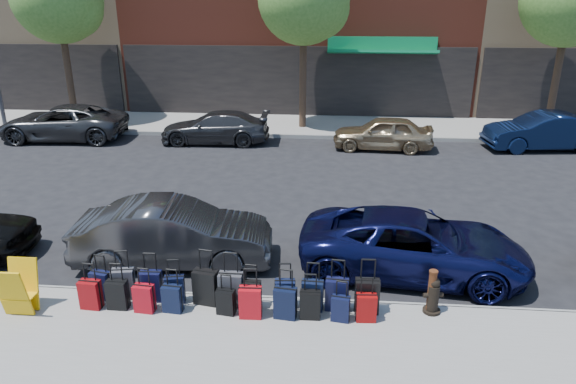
# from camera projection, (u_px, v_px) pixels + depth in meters

# --- Properties ---
(ground) EXTENTS (120.00, 120.00, 0.00)m
(ground) POSITION_uv_depth(u_px,v_px,m) (263.00, 212.00, 14.09)
(ground) COLOR black
(ground) RESTS_ON ground
(sidewalk_near) EXTENTS (60.00, 4.00, 0.15)m
(sidewalk_near) POSITION_uv_depth(u_px,v_px,m) (209.00, 369.00, 8.01)
(sidewalk_near) COLOR gray
(sidewalk_near) RESTS_ON ground
(sidewalk_far) EXTENTS (60.00, 4.00, 0.15)m
(sidewalk_far) POSITION_uv_depth(u_px,v_px,m) (292.00, 125.00, 23.38)
(sidewalk_far) COLOR gray
(sidewalk_far) RESTS_ON ground
(curb_near) EXTENTS (60.00, 0.08, 0.15)m
(curb_near) POSITION_uv_depth(u_px,v_px,m) (233.00, 298.00, 9.89)
(curb_near) COLOR gray
(curb_near) RESTS_ON ground
(curb_far) EXTENTS (60.00, 0.08, 0.15)m
(curb_far) POSITION_uv_depth(u_px,v_px,m) (288.00, 136.00, 21.50)
(curb_far) COLOR gray
(curb_far) RESTS_ON ground
(tree_left) EXTENTS (3.80, 3.80, 7.27)m
(tree_left) POSITION_uv_depth(u_px,v_px,m) (61.00, 0.00, 21.82)
(tree_left) COLOR black
(tree_left) RESTS_ON sidewalk_far
(tree_center) EXTENTS (3.80, 3.80, 7.27)m
(tree_center) POSITION_uv_depth(u_px,v_px,m) (307.00, 0.00, 20.98)
(tree_center) COLOR black
(tree_center) RESTS_ON sidewalk_far
(tree_right) EXTENTS (3.80, 3.80, 7.27)m
(tree_right) POSITION_uv_depth(u_px,v_px,m) (574.00, 1.00, 20.13)
(tree_right) COLOR black
(tree_right) RESTS_ON sidewalk_far
(suitcase_front_0) EXTENTS (0.40, 0.27, 0.88)m
(suitcase_front_0) POSITION_uv_depth(u_px,v_px,m) (101.00, 285.00, 9.68)
(suitcase_front_0) COLOR black
(suitcase_front_0) RESTS_ON sidewalk_near
(suitcase_front_1) EXTENTS (0.44, 0.29, 0.98)m
(suitcase_front_1) POSITION_uv_depth(u_px,v_px,m) (124.00, 284.00, 9.66)
(suitcase_front_1) COLOR #3E3E43
(suitcase_front_1) RESTS_ON sidewalk_near
(suitcase_front_2) EXTENTS (0.41, 0.23, 0.96)m
(suitcase_front_2) POSITION_uv_depth(u_px,v_px,m) (151.00, 286.00, 9.60)
(suitcase_front_2) COLOR black
(suitcase_front_2) RESTS_ON sidewalk_near
(suitcase_front_3) EXTENTS (0.39, 0.26, 0.87)m
(suitcase_front_3) POSITION_uv_depth(u_px,v_px,m) (175.00, 289.00, 9.54)
(suitcase_front_3) COLOR black
(suitcase_front_3) RESTS_ON sidewalk_near
(suitcase_front_4) EXTENTS (0.48, 0.32, 1.07)m
(suitcase_front_4) POSITION_uv_depth(u_px,v_px,m) (206.00, 287.00, 9.50)
(suitcase_front_4) COLOR black
(suitcase_front_4) RESTS_ON sidewalk_near
(suitcase_front_5) EXTENTS (0.44, 0.24, 1.05)m
(suitcase_front_5) POSITION_uv_depth(u_px,v_px,m) (231.00, 289.00, 9.43)
(suitcase_front_5) COLOR #36363B
(suitcase_front_5) RESTS_ON sidewalk_near
(suitcase_front_6) EXTENTS (0.37, 0.22, 0.86)m
(suitcase_front_6) POSITION_uv_depth(u_px,v_px,m) (251.00, 294.00, 9.39)
(suitcase_front_6) COLOR black
(suitcase_front_6) RESTS_ON sidewalk_near
(suitcase_front_7) EXTENTS (0.38, 0.23, 0.88)m
(suitcase_front_7) POSITION_uv_depth(u_px,v_px,m) (285.00, 294.00, 9.40)
(suitcase_front_7) COLOR black
(suitcase_front_7) RESTS_ON sidewalk_near
(suitcase_front_8) EXTENTS (0.39, 0.23, 0.93)m
(suitcase_front_8) POSITION_uv_depth(u_px,v_px,m) (312.00, 295.00, 9.32)
(suitcase_front_8) COLOR black
(suitcase_front_8) RESTS_ON sidewalk_near
(suitcase_front_9) EXTENTS (0.43, 0.26, 0.99)m
(suitcase_front_9) POSITION_uv_depth(u_px,v_px,m) (337.00, 294.00, 9.31)
(suitcase_front_9) COLOR black
(suitcase_front_9) RESTS_ON sidewalk_near
(suitcase_front_10) EXTENTS (0.44, 0.25, 1.04)m
(suitcase_front_10) POSITION_uv_depth(u_px,v_px,m) (367.00, 296.00, 9.23)
(suitcase_front_10) COLOR black
(suitcase_front_10) RESTS_ON sidewalk_near
(suitcase_back_0) EXTENTS (0.39, 0.24, 0.89)m
(suitcase_back_0) POSITION_uv_depth(u_px,v_px,m) (91.00, 294.00, 9.37)
(suitcase_back_0) COLOR maroon
(suitcase_back_0) RESTS_ON sidewalk_near
(suitcase_back_1) EXTENTS (0.38, 0.22, 0.89)m
(suitcase_back_1) POSITION_uv_depth(u_px,v_px,m) (117.00, 295.00, 9.36)
(suitcase_back_1) COLOR black
(suitcase_back_1) RESTS_ON sidewalk_near
(suitcase_back_2) EXTENTS (0.38, 0.24, 0.85)m
(suitcase_back_2) POSITION_uv_depth(u_px,v_px,m) (144.00, 298.00, 9.27)
(suitcase_back_2) COLOR #A50A15
(suitcase_back_2) RESTS_ON sidewalk_near
(suitcase_back_3) EXTENTS (0.37, 0.23, 0.83)m
(suitcase_back_3) POSITION_uv_depth(u_px,v_px,m) (172.00, 298.00, 9.27)
(suitcase_back_3) COLOR black
(suitcase_back_3) RESTS_ON sidewalk_near
(suitcase_back_5) EXTENTS (0.35, 0.24, 0.77)m
(suitcase_back_5) POSITION_uv_depth(u_px,v_px,m) (226.00, 302.00, 9.21)
(suitcase_back_5) COLOR black
(suitcase_back_5) RESTS_ON sidewalk_near
(suitcase_back_6) EXTENTS (0.40, 0.24, 0.94)m
(suitcase_back_6) POSITION_uv_depth(u_px,v_px,m) (250.00, 302.00, 9.10)
(suitcase_back_6) COLOR #B00B14
(suitcase_back_6) RESTS_ON sidewalk_near
(suitcase_back_7) EXTENTS (0.42, 0.28, 0.93)m
(suitcase_back_7) POSITION_uv_depth(u_px,v_px,m) (285.00, 303.00, 9.08)
(suitcase_back_7) COLOR black
(suitcase_back_7) RESTS_ON sidewalk_near
(suitcase_back_8) EXTENTS (0.36, 0.21, 0.85)m
(suitcase_back_8) POSITION_uv_depth(u_px,v_px,m) (310.00, 305.00, 9.08)
(suitcase_back_8) COLOR black
(suitcase_back_8) RESTS_ON sidewalk_near
(suitcase_back_9) EXTENTS (0.34, 0.23, 0.76)m
(suitcase_back_9) POSITION_uv_depth(u_px,v_px,m) (340.00, 308.00, 9.01)
(suitcase_back_9) COLOR black
(suitcase_back_9) RESTS_ON sidewalk_near
(suitcase_back_10) EXTENTS (0.36, 0.22, 0.83)m
(suitcase_back_10) POSITION_uv_depth(u_px,v_px,m) (366.00, 308.00, 9.00)
(suitcase_back_10) COLOR maroon
(suitcase_back_10) RESTS_ON sidewalk_near
(fire_hydrant) EXTENTS (0.36, 0.32, 0.71)m
(fire_hydrant) POSITION_uv_depth(u_px,v_px,m) (433.00, 296.00, 9.22)
(fire_hydrant) COLOR black
(fire_hydrant) RESTS_ON sidewalk_near
(bollard) EXTENTS (0.16, 0.16, 0.85)m
(bollard) POSITION_uv_depth(u_px,v_px,m) (432.00, 291.00, 9.18)
(bollard) COLOR #38190C
(bollard) RESTS_ON sidewalk_near
(display_rack) EXTENTS (0.54, 0.60, 0.97)m
(display_rack) POSITION_uv_depth(u_px,v_px,m) (18.00, 289.00, 9.16)
(display_rack) COLOR #EFB20D
(display_rack) RESTS_ON sidewalk_near
(car_near_1) EXTENTS (4.37, 1.87, 1.40)m
(car_near_1) POSITION_uv_depth(u_px,v_px,m) (174.00, 234.00, 11.15)
(car_near_1) COLOR #333335
(car_near_1) RESTS_ON ground
(car_near_2) EXTENTS (4.95, 2.68, 1.32)m
(car_near_2) POSITION_uv_depth(u_px,v_px,m) (414.00, 244.00, 10.77)
(car_near_2) COLOR #0D103C
(car_near_2) RESTS_ON ground
(car_far_0) EXTENTS (5.24, 2.66, 1.42)m
(car_far_0) POSITION_uv_depth(u_px,v_px,m) (62.00, 123.00, 21.08)
(car_far_0) COLOR #353638
(car_far_0) RESTS_ON ground
(car_far_1) EXTENTS (4.40, 1.91, 1.26)m
(car_far_1) POSITION_uv_depth(u_px,v_px,m) (215.00, 127.00, 20.62)
(car_far_1) COLOR #303032
(car_far_1) RESTS_ON ground
(car_far_2) EXTENTS (3.88, 1.76, 1.29)m
(car_far_2) POSITION_uv_depth(u_px,v_px,m) (383.00, 133.00, 19.72)
(car_far_2) COLOR #A08762
(car_far_2) RESTS_ON ground
(car_far_3) EXTENTS (4.49, 2.00, 1.43)m
(car_far_3) POSITION_uv_depth(u_px,v_px,m) (543.00, 131.00, 19.65)
(car_far_3) COLOR #0C1937
(car_far_3) RESTS_ON ground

